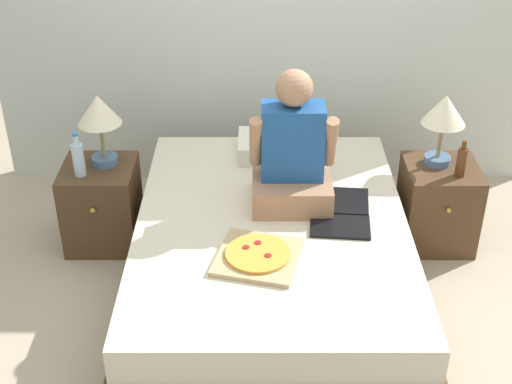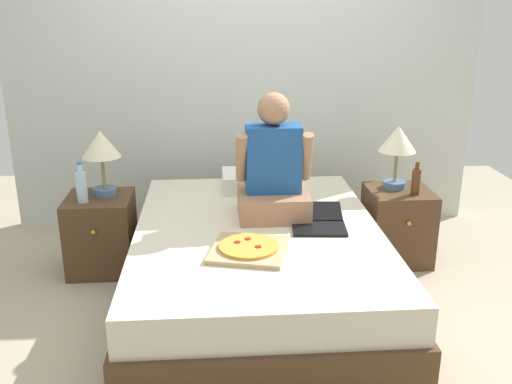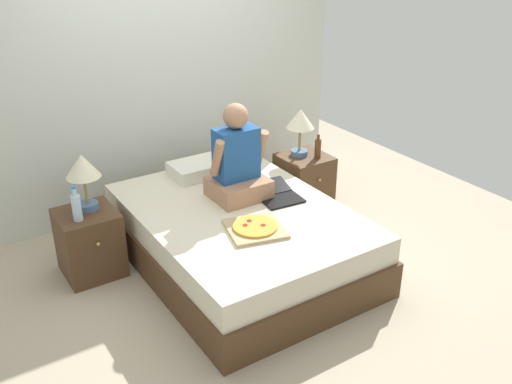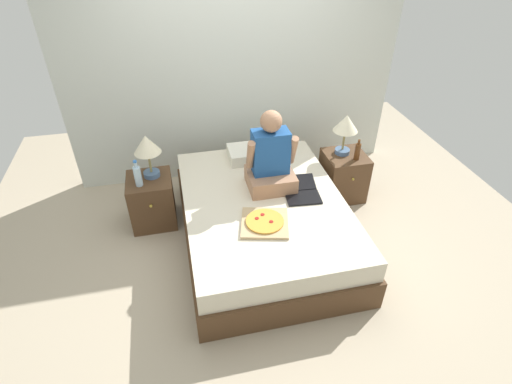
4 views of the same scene
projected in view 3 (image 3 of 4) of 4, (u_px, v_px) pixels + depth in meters
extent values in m
plane|color=tan|center=(240.00, 263.00, 4.67)|extent=(5.74, 5.74, 0.00)
cube|color=silver|center=(158.00, 77.00, 5.19)|extent=(3.74, 0.12, 2.50)
cube|color=#4C331E|center=(240.00, 248.00, 4.61)|extent=(1.52, 2.08, 0.29)
cube|color=beige|center=(240.00, 221.00, 4.50)|extent=(1.47, 2.02, 0.21)
cube|color=#4C331E|center=(90.00, 243.00, 4.45)|extent=(0.44, 0.44, 0.53)
sphere|color=gold|center=(98.00, 244.00, 4.22)|extent=(0.03, 0.03, 0.03)
cylinder|color=#4C6B93|center=(88.00, 206.00, 4.38)|extent=(0.16, 0.16, 0.05)
cylinder|color=olive|center=(86.00, 190.00, 4.32)|extent=(0.02, 0.02, 0.22)
cone|color=beige|center=(82.00, 166.00, 4.23)|extent=(0.26, 0.26, 0.18)
cylinder|color=silver|center=(77.00, 208.00, 4.18)|extent=(0.07, 0.07, 0.20)
cylinder|color=silver|center=(74.00, 192.00, 4.12)|extent=(0.03, 0.03, 0.06)
cylinder|color=blue|center=(74.00, 187.00, 4.11)|extent=(0.04, 0.04, 0.02)
cube|color=#4C331E|center=(304.00, 182.00, 5.48)|extent=(0.44, 0.44, 0.53)
sphere|color=gold|center=(320.00, 180.00, 5.25)|extent=(0.03, 0.03, 0.03)
cylinder|color=#4C6B93|center=(299.00, 153.00, 5.37)|extent=(0.16, 0.16, 0.05)
cylinder|color=olive|center=(300.00, 139.00, 5.31)|extent=(0.02, 0.02, 0.22)
cone|color=beige|center=(300.00, 119.00, 5.23)|extent=(0.26, 0.26, 0.18)
cylinder|color=#512D14|center=(318.00, 149.00, 5.28)|extent=(0.06, 0.06, 0.18)
cylinder|color=#512D14|center=(318.00, 137.00, 5.23)|extent=(0.03, 0.03, 0.05)
cube|color=silver|center=(201.00, 168.00, 5.04)|extent=(0.52, 0.34, 0.12)
cube|color=#A37556|center=(239.00, 188.00, 4.63)|extent=(0.44, 0.40, 0.16)
cube|color=#1E4C8C|center=(236.00, 153.00, 4.52)|extent=(0.34, 0.20, 0.42)
sphere|color=#A37556|center=(236.00, 116.00, 4.39)|extent=(0.20, 0.20, 0.20)
cylinder|color=#A37556|center=(217.00, 158.00, 4.38)|extent=(0.07, 0.18, 0.32)
cylinder|color=#A37556|center=(261.00, 148.00, 4.57)|extent=(0.07, 0.18, 0.32)
cube|color=black|center=(282.00, 200.00, 4.58)|extent=(0.34, 0.25, 0.02)
cube|color=black|center=(270.00, 187.00, 4.73)|extent=(0.33, 0.22, 0.06)
cube|color=tan|center=(255.00, 229.00, 4.15)|extent=(0.48, 0.48, 0.02)
cylinder|color=gold|center=(255.00, 226.00, 4.14)|extent=(0.33, 0.33, 0.02)
cylinder|color=maroon|center=(245.00, 225.00, 4.14)|extent=(0.04, 0.04, 0.00)
cylinder|color=maroon|center=(263.00, 225.00, 4.14)|extent=(0.04, 0.04, 0.00)
cylinder|color=maroon|center=(249.00, 221.00, 4.20)|extent=(0.04, 0.04, 0.00)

